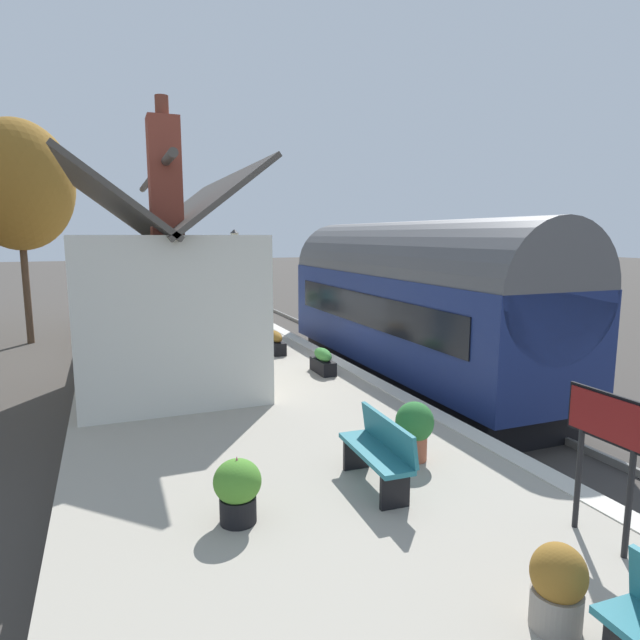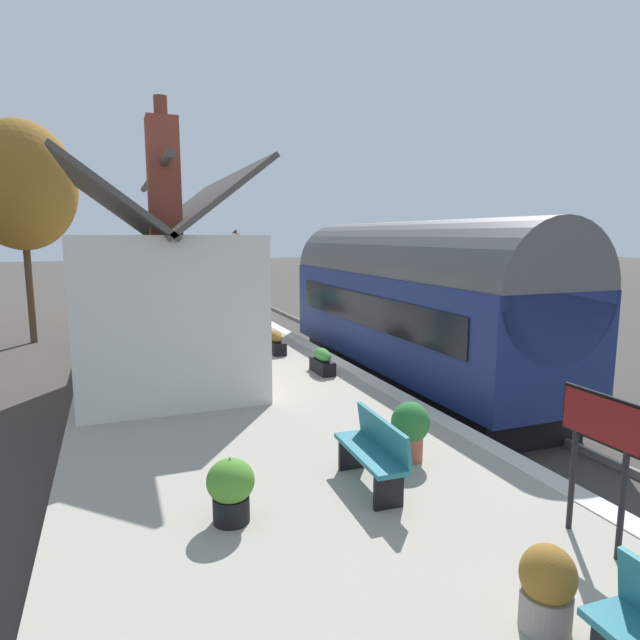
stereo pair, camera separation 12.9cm
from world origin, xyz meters
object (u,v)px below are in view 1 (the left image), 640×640
Objects in this scene: planter_corner_building at (215,304)px; planter_under_sign at (275,342)px; planter_bench_left at (323,361)px; planter_edge_far at (238,488)px; planter_by_door at (414,428)px; train at (411,303)px; tree_distant at (18,185)px; planter_edge_near at (558,587)px; bench_platform_end at (203,305)px; lamp_post_platform at (235,257)px; bench_near_building at (379,450)px; station_sign_board at (608,431)px; station_building at (159,298)px.

planter_under_sign is at bearing -178.55° from planter_corner_building.
planter_edge_far reaches higher than planter_bench_left.
train is at bearing -30.51° from planter_by_door.
planter_by_door is at bearing -157.68° from tree_distant.
planter_edge_far is at bearing 105.37° from planter_by_door.
planter_edge_near is 0.86× the size of planter_by_door.
planter_by_door is (3.25, -0.68, 0.11)m from planter_edge_near.
planter_edge_near is 10.65m from planter_under_sign.
planter_under_sign is at bearing -173.95° from bench_platform_end.
bench_platform_end is at bearing -8.06° from planter_edge_far.
planter_under_sign is 5.90m from lamp_post_platform.
planter_corner_building is at bearing 1.45° from planter_under_sign.
planter_bench_left is at bearing -7.07° from planter_by_door.
lamp_post_platform is (13.42, -1.27, 1.86)m from bench_near_building.
planter_edge_near is at bearing -176.61° from bench_near_building.
station_sign_board reaches higher than planter_bench_left.
station_sign_board is at bearing -175.89° from bench_platform_end.
bench_near_building is 13.61m from lamp_post_platform.
planter_by_door is 0.10× the size of tree_distant.
planter_bench_left is 4.96m from planter_by_door.
bench_platform_end is 16.90m from station_sign_board.
planter_corner_building is 14.85m from planter_by_door.
station_sign_board is at bearing -164.42° from planter_by_door.
station_building is at bearing 0.75° from planter_edge_far.
planter_by_door is at bearing 172.93° from planter_bench_left.
station_building is 2.27× the size of lamp_post_platform.
bench_near_building reaches higher than planter_under_sign.
planter_under_sign is 7.37m from planter_by_door.
tree_distant is at bearing 79.25° from planter_corner_building.
station_sign_board is (-9.82, -0.47, 0.91)m from planter_under_sign.
planter_corner_building is at bearing 20.88° from train.
bench_platform_end reaches higher than planter_edge_far.
planter_edge_near is at bearing 179.51° from bench_platform_end.
bench_platform_end is 0.18× the size of tree_distant.
station_building is 9.03× the size of planter_by_door.
tree_distant is (8.75, 6.83, 4.57)m from planter_under_sign.
train is 1.36× the size of station_building.
planter_corner_building is 0.97× the size of planter_by_door.
train is at bearing -96.62° from station_building.
tree_distant is (10.24, 10.07, 3.50)m from train.
station_sign_board is (-1.93, -1.52, 0.71)m from bench_near_building.
bench_platform_end is 1.98× the size of planter_edge_near.
bench_platform_end reaches higher than planter_under_sign.
planter_bench_left is (-1.67, -3.37, -1.41)m from station_building.
planter_edge_far is at bearing 160.40° from planter_under_sign.
planter_bench_left is at bearing -14.84° from bench_near_building.
planter_bench_left is (-0.95, 2.85, -1.08)m from train.
planter_under_sign is at bearing -7.61° from bench_near_building.
station_building reaches higher than bench_near_building.
planter_bench_left is at bearing -176.65° from planter_corner_building.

